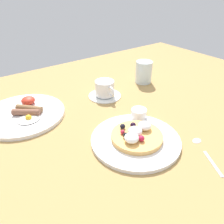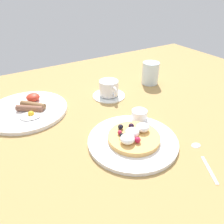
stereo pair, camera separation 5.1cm
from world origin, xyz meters
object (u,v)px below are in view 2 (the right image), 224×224
at_px(pancake_plate, 133,141).
at_px(coffee_saucer, 109,95).
at_px(syrup_ramekin, 139,114).
at_px(breakfast_plate, 27,110).
at_px(coffee_cup, 109,88).
at_px(water_glass, 150,73).
at_px(teaspoon, 201,153).

height_order(pancake_plate, coffee_saucer, pancake_plate).
xyz_separation_m(pancake_plate, syrup_ramekin, (0.08, 0.08, 0.02)).
bearing_deg(pancake_plate, coffee_saucer, 72.50).
distance_m(pancake_plate, breakfast_plate, 0.39).
distance_m(coffee_cup, water_glass, 0.22).
distance_m(syrup_ramekin, coffee_saucer, 0.21).
distance_m(breakfast_plate, coffee_saucer, 0.31).
height_order(pancake_plate, coffee_cup, coffee_cup).
relative_size(syrup_ramekin, coffee_cup, 0.48).
xyz_separation_m(breakfast_plate, teaspoon, (0.34, -0.46, -0.00)).
xyz_separation_m(breakfast_plate, coffee_saucer, (0.31, -0.05, -0.00)).
height_order(coffee_saucer, teaspoon, coffee_saucer).
height_order(pancake_plate, teaspoon, pancake_plate).
xyz_separation_m(pancake_plate, coffee_cup, (0.09, 0.28, 0.03)).
distance_m(syrup_ramekin, teaspoon, 0.22).
bearing_deg(coffee_cup, coffee_saucer, 86.05).
bearing_deg(pancake_plate, water_glass, 43.98).
distance_m(pancake_plate, teaspoon, 0.18).
bearing_deg(teaspoon, pancake_plate, 133.76).
bearing_deg(breakfast_plate, teaspoon, -53.30).
relative_size(coffee_saucer, coffee_cup, 1.22).
height_order(syrup_ramekin, breakfast_plate, syrup_ramekin).
relative_size(pancake_plate, water_glass, 2.70).
bearing_deg(pancake_plate, teaspoon, -46.24).
bearing_deg(teaspoon, breakfast_plate, 126.70).
relative_size(syrup_ramekin, teaspoon, 0.38).
height_order(pancake_plate, syrup_ramekin, syrup_ramekin).
xyz_separation_m(syrup_ramekin, coffee_saucer, (0.01, 0.21, -0.02)).
relative_size(teaspoon, water_glass, 1.41).
bearing_deg(breakfast_plate, coffee_cup, -8.75).
distance_m(coffee_saucer, teaspoon, 0.42).
bearing_deg(coffee_saucer, pancake_plate, -107.50).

